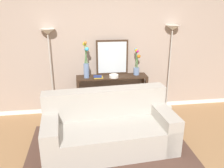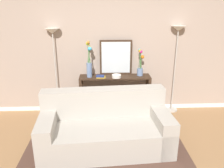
{
  "view_description": "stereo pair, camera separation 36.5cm",
  "coord_description": "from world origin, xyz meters",
  "px_view_note": "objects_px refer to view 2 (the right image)",
  "views": [
    {
      "loc": [
        -0.62,
        -2.41,
        2.17
      ],
      "look_at": [
        -0.09,
        1.27,
        0.86
      ],
      "focal_mm": 37.0,
      "sensor_mm": 36.0,
      "label": 1
    },
    {
      "loc": [
        -0.25,
        -2.44,
        2.17
      ],
      "look_at": [
        -0.09,
        1.27,
        0.86
      ],
      "focal_mm": 37.0,
      "sensor_mm": 36.0,
      "label": 2
    }
  ],
  "objects_px": {
    "console_table": "(115,88)",
    "wall_mirror": "(116,58)",
    "fruit_bowl": "(116,76)",
    "book_row_under_console": "(96,111)",
    "floor_lamp_left": "(54,48)",
    "floor_lamp_right": "(177,46)",
    "vase_tall_flowers": "(89,63)",
    "vase_short_flowers": "(140,65)",
    "book_stack": "(101,77)",
    "couch": "(105,129)"
  },
  "relations": [
    {
      "from": "console_table",
      "to": "wall_mirror",
      "type": "relative_size",
      "value": 2.03
    },
    {
      "from": "fruit_bowl",
      "to": "book_row_under_console",
      "type": "xyz_separation_m",
      "value": [
        -0.41,
        0.09,
        -0.79
      ]
    },
    {
      "from": "console_table",
      "to": "floor_lamp_left",
      "type": "height_order",
      "value": "floor_lamp_left"
    },
    {
      "from": "floor_lamp_right",
      "to": "vase_tall_flowers",
      "type": "bearing_deg",
      "value": -175.17
    },
    {
      "from": "floor_lamp_left",
      "to": "vase_short_flowers",
      "type": "xyz_separation_m",
      "value": [
        1.66,
        -0.1,
        -0.33
      ]
    },
    {
      "from": "vase_short_flowers",
      "to": "wall_mirror",
      "type": "bearing_deg",
      "value": 166.94
    },
    {
      "from": "wall_mirror",
      "to": "book_stack",
      "type": "xyz_separation_m",
      "value": [
        -0.3,
        -0.21,
        -0.32
      ]
    },
    {
      "from": "book_stack",
      "to": "floor_lamp_left",
      "type": "bearing_deg",
      "value": 167.54
    },
    {
      "from": "couch",
      "to": "floor_lamp_right",
      "type": "height_order",
      "value": "floor_lamp_right"
    },
    {
      "from": "floor_lamp_left",
      "to": "vase_tall_flowers",
      "type": "distance_m",
      "value": 0.74
    },
    {
      "from": "couch",
      "to": "fruit_bowl",
      "type": "bearing_deg",
      "value": 77.16
    },
    {
      "from": "vase_tall_flowers",
      "to": "book_row_under_console",
      "type": "distance_m",
      "value": 1.03
    },
    {
      "from": "wall_mirror",
      "to": "couch",
      "type": "bearing_deg",
      "value": -100.61
    },
    {
      "from": "fruit_bowl",
      "to": "book_row_under_console",
      "type": "height_order",
      "value": "fruit_bowl"
    },
    {
      "from": "vase_tall_flowers",
      "to": "vase_short_flowers",
      "type": "height_order",
      "value": "vase_tall_flowers"
    },
    {
      "from": "couch",
      "to": "vase_tall_flowers",
      "type": "xyz_separation_m",
      "value": [
        -0.28,
        1.11,
        0.78
      ]
    },
    {
      "from": "floor_lamp_left",
      "to": "wall_mirror",
      "type": "relative_size",
      "value": 2.52
    },
    {
      "from": "fruit_bowl",
      "to": "book_row_under_console",
      "type": "distance_m",
      "value": 0.89
    },
    {
      "from": "vase_tall_flowers",
      "to": "fruit_bowl",
      "type": "relative_size",
      "value": 3.93
    },
    {
      "from": "wall_mirror",
      "to": "fruit_bowl",
      "type": "height_order",
      "value": "wall_mirror"
    },
    {
      "from": "floor_lamp_right",
      "to": "vase_short_flowers",
      "type": "distance_m",
      "value": 0.81
    },
    {
      "from": "floor_lamp_left",
      "to": "vase_short_flowers",
      "type": "height_order",
      "value": "floor_lamp_left"
    },
    {
      "from": "couch",
      "to": "book_row_under_console",
      "type": "xyz_separation_m",
      "value": [
        -0.18,
        1.13,
        -0.25
      ]
    },
    {
      "from": "floor_lamp_left",
      "to": "book_row_under_console",
      "type": "height_order",
      "value": "floor_lamp_left"
    },
    {
      "from": "vase_short_flowers",
      "to": "book_row_under_console",
      "type": "height_order",
      "value": "vase_short_flowers"
    },
    {
      "from": "book_stack",
      "to": "book_row_under_console",
      "type": "xyz_separation_m",
      "value": [
        -0.11,
        0.08,
        -0.77
      ]
    },
    {
      "from": "floor_lamp_right",
      "to": "fruit_bowl",
      "type": "height_order",
      "value": "floor_lamp_right"
    },
    {
      "from": "console_table",
      "to": "book_row_under_console",
      "type": "bearing_deg",
      "value": 180.0
    },
    {
      "from": "console_table",
      "to": "book_row_under_console",
      "type": "xyz_separation_m",
      "value": [
        -0.39,
        0.0,
        -0.5
      ]
    },
    {
      "from": "vase_tall_flowers",
      "to": "vase_short_flowers",
      "type": "bearing_deg",
      "value": 2.69
    },
    {
      "from": "vase_tall_flowers",
      "to": "couch",
      "type": "bearing_deg",
      "value": -75.78
    },
    {
      "from": "couch",
      "to": "vase_tall_flowers",
      "type": "height_order",
      "value": "vase_tall_flowers"
    },
    {
      "from": "wall_mirror",
      "to": "vase_short_flowers",
      "type": "distance_m",
      "value": 0.5
    },
    {
      "from": "fruit_bowl",
      "to": "book_row_under_console",
      "type": "relative_size",
      "value": 0.5
    },
    {
      "from": "fruit_bowl",
      "to": "book_stack",
      "type": "bearing_deg",
      "value": 177.29
    },
    {
      "from": "wall_mirror",
      "to": "book_row_under_console",
      "type": "bearing_deg",
      "value": -162.51
    },
    {
      "from": "couch",
      "to": "book_stack",
      "type": "height_order",
      "value": "couch"
    },
    {
      "from": "vase_short_flowers",
      "to": "console_table",
      "type": "bearing_deg",
      "value": -177.64
    },
    {
      "from": "console_table",
      "to": "floor_lamp_left",
      "type": "xyz_separation_m",
      "value": [
        -1.17,
        0.12,
        0.8
      ]
    },
    {
      "from": "floor_lamp_left",
      "to": "floor_lamp_right",
      "type": "height_order",
      "value": "floor_lamp_right"
    },
    {
      "from": "vase_short_flowers",
      "to": "fruit_bowl",
      "type": "relative_size",
      "value": 2.94
    },
    {
      "from": "wall_mirror",
      "to": "book_row_under_console",
      "type": "xyz_separation_m",
      "value": [
        -0.41,
        -0.13,
        -1.1
      ]
    },
    {
      "from": "fruit_bowl",
      "to": "console_table",
      "type": "bearing_deg",
      "value": 104.71
    },
    {
      "from": "vase_tall_flowers",
      "to": "book_stack",
      "type": "height_order",
      "value": "vase_tall_flowers"
    },
    {
      "from": "vase_tall_flowers",
      "to": "book_row_under_console",
      "type": "height_order",
      "value": "vase_tall_flowers"
    },
    {
      "from": "floor_lamp_right",
      "to": "book_row_under_console",
      "type": "height_order",
      "value": "floor_lamp_right"
    },
    {
      "from": "book_stack",
      "to": "vase_tall_flowers",
      "type": "bearing_deg",
      "value": 166.38
    },
    {
      "from": "couch",
      "to": "console_table",
      "type": "height_order",
      "value": "couch"
    },
    {
      "from": "couch",
      "to": "wall_mirror",
      "type": "distance_m",
      "value": 1.54
    },
    {
      "from": "wall_mirror",
      "to": "vase_short_flowers",
      "type": "relative_size",
      "value": 1.3
    }
  ]
}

